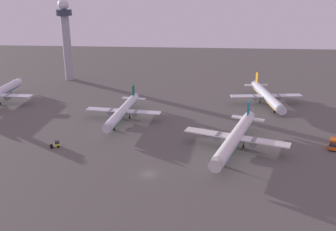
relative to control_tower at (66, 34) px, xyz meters
name	(u,v)px	position (x,y,z in m)	size (l,w,h in m)	color
ground_plane	(149,174)	(55.89, -103.68, -24.31)	(416.00, 416.00, 0.00)	#56544F
control_tower	(66,34)	(0.00, 0.00, 0.00)	(8.00, 8.00, 42.31)	#A8A8B2
airplane_near_gate	(235,137)	(81.78, -85.07, -20.03)	(33.67, 42.76, 11.33)	silver
airplane_far_stand	(123,111)	(40.68, -60.52, -20.60)	(29.88, 38.30, 9.82)	silver
airplane_mid_apron	(267,96)	(99.75, -36.67, -20.38)	(31.62, 40.50, 10.39)	silver
pushback_tug	(57,144)	(23.44, -87.31, -23.24)	(3.55, 2.94, 2.05)	yellow
catering_truck	(333,144)	(113.89, -81.84, -22.73)	(4.26, 6.12, 3.05)	#D85919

